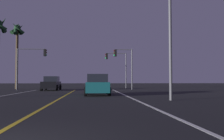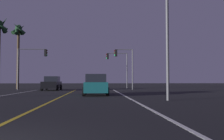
{
  "view_description": "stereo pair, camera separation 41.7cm",
  "coord_description": "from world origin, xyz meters",
  "px_view_note": "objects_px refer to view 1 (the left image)",
  "views": [
    {
      "loc": [
        2.11,
        -3.83,
        1.19
      ],
      "look_at": [
        4.35,
        22.8,
        2.38
      ],
      "focal_mm": 38.05,
      "sensor_mm": 36.0,
      "label": 1
    },
    {
      "loc": [
        2.52,
        -3.83,
        1.19
      ],
      "look_at": [
        4.35,
        22.8,
        2.38
      ],
      "focal_mm": 38.05,
      "sensor_mm": 36.0,
      "label": 2
    }
  ],
  "objects_px": {
    "car_lead_same_lane": "(97,85)",
    "car_oncoming": "(52,84)",
    "traffic_light_near_left": "(32,59)",
    "palm_tree_left_far": "(17,35)",
    "traffic_light_far_right": "(116,62)",
    "street_lamp_right_near": "(162,22)",
    "traffic_light_near_right": "(123,60)"
  },
  "relations": [
    {
      "from": "palm_tree_left_far",
      "to": "car_lead_same_lane",
      "type": "bearing_deg",
      "value": -53.17
    },
    {
      "from": "traffic_light_near_left",
      "to": "street_lamp_right_near",
      "type": "xyz_separation_m",
      "value": [
        11.82,
        -16.86,
        0.79
      ]
    },
    {
      "from": "car_lead_same_lane",
      "to": "car_oncoming",
      "type": "distance_m",
      "value": 11.44
    },
    {
      "from": "car_lead_same_lane",
      "to": "street_lamp_right_near",
      "type": "xyz_separation_m",
      "value": [
        3.77,
        -5.53,
        3.9
      ]
    },
    {
      "from": "traffic_light_near_right",
      "to": "traffic_light_near_left",
      "type": "xyz_separation_m",
      "value": [
        -11.7,
        0.0,
        0.03
      ]
    },
    {
      "from": "traffic_light_near_left",
      "to": "street_lamp_right_near",
      "type": "distance_m",
      "value": 20.6
    },
    {
      "from": "traffic_light_near_left",
      "to": "traffic_light_far_right",
      "type": "bearing_deg",
      "value": 25.95
    },
    {
      "from": "palm_tree_left_far",
      "to": "car_oncoming",
      "type": "bearing_deg",
      "value": -38.94
    },
    {
      "from": "car_lead_same_lane",
      "to": "traffic_light_far_right",
      "type": "height_order",
      "value": "traffic_light_far_right"
    },
    {
      "from": "car_lead_same_lane",
      "to": "palm_tree_left_far",
      "type": "height_order",
      "value": "palm_tree_left_far"
    },
    {
      "from": "traffic_light_far_right",
      "to": "palm_tree_left_far",
      "type": "relative_size",
      "value": 0.58
    },
    {
      "from": "traffic_light_near_right",
      "to": "traffic_light_far_right",
      "type": "distance_m",
      "value": 5.52
    },
    {
      "from": "car_oncoming",
      "to": "street_lamp_right_near",
      "type": "bearing_deg",
      "value": 30.3
    },
    {
      "from": "car_oncoming",
      "to": "traffic_light_far_right",
      "type": "xyz_separation_m",
      "value": [
        8.61,
        6.72,
        3.22
      ]
    },
    {
      "from": "car_oncoming",
      "to": "traffic_light_near_right",
      "type": "xyz_separation_m",
      "value": [
        9.02,
        1.22,
        3.09
      ]
    },
    {
      "from": "street_lamp_right_near",
      "to": "car_oncoming",
      "type": "bearing_deg",
      "value": -59.7
    },
    {
      "from": "traffic_light_far_right",
      "to": "palm_tree_left_far",
      "type": "distance_m",
      "value": 14.78
    },
    {
      "from": "traffic_light_near_left",
      "to": "palm_tree_left_far",
      "type": "distance_m",
      "value": 5.65
    },
    {
      "from": "street_lamp_right_near",
      "to": "palm_tree_left_far",
      "type": "height_order",
      "value": "palm_tree_left_far"
    },
    {
      "from": "car_lead_same_lane",
      "to": "traffic_light_far_right",
      "type": "distance_m",
      "value": 17.44
    },
    {
      "from": "car_oncoming",
      "to": "palm_tree_left_far",
      "type": "bearing_deg",
      "value": -128.94
    },
    {
      "from": "car_lead_same_lane",
      "to": "traffic_light_near_right",
      "type": "relative_size",
      "value": 0.81
    },
    {
      "from": "car_lead_same_lane",
      "to": "street_lamp_right_near",
      "type": "relative_size",
      "value": 0.58
    },
    {
      "from": "car_lead_same_lane",
      "to": "traffic_light_near_left",
      "type": "xyz_separation_m",
      "value": [
        -8.05,
        11.33,
        3.12
      ]
    },
    {
      "from": "car_lead_same_lane",
      "to": "traffic_light_near_left",
      "type": "bearing_deg",
      "value": 35.41
    },
    {
      "from": "street_lamp_right_near",
      "to": "palm_tree_left_far",
      "type": "relative_size",
      "value": 0.78
    },
    {
      "from": "car_oncoming",
      "to": "street_lamp_right_near",
      "type": "height_order",
      "value": "street_lamp_right_near"
    },
    {
      "from": "street_lamp_right_near",
      "to": "palm_tree_left_far",
      "type": "distance_m",
      "value": 25.1
    },
    {
      "from": "car_oncoming",
      "to": "traffic_light_near_right",
      "type": "relative_size",
      "value": 0.81
    },
    {
      "from": "car_oncoming",
      "to": "traffic_light_far_right",
      "type": "distance_m",
      "value": 11.39
    },
    {
      "from": "street_lamp_right_near",
      "to": "traffic_light_near_left",
      "type": "bearing_deg",
      "value": -54.96
    },
    {
      "from": "traffic_light_near_right",
      "to": "car_lead_same_lane",
      "type": "bearing_deg",
      "value": 72.14
    }
  ]
}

